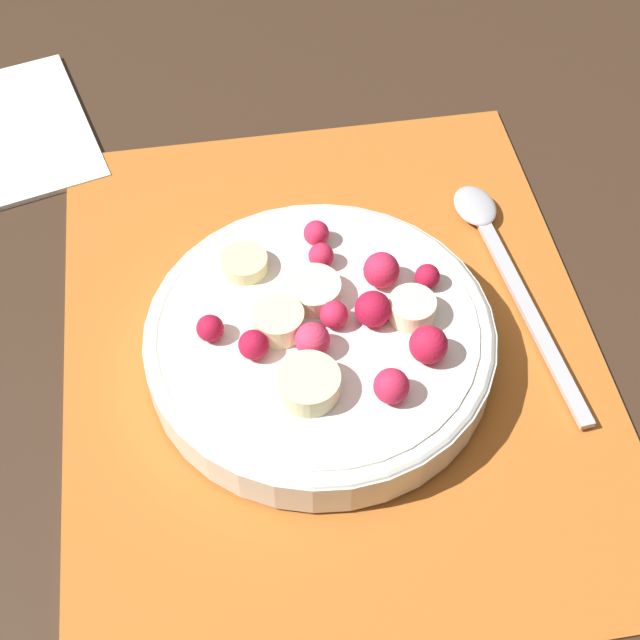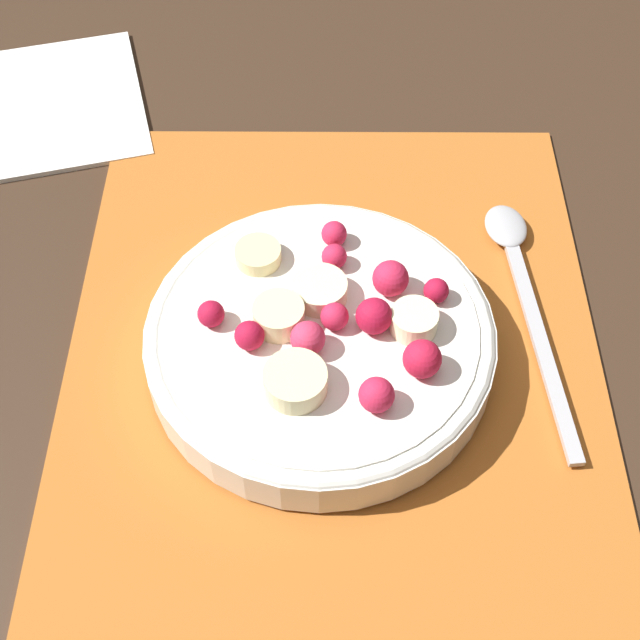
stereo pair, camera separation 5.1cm
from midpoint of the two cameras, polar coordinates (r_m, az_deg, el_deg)
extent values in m
plane|color=#382619|center=(0.55, 3.54, -2.09)|extent=(3.00, 3.00, 0.00)
cube|color=#B26023|center=(0.55, 3.55, -1.91)|extent=(0.40, 0.33, 0.01)
cylinder|color=silver|center=(0.53, 2.76, -1.68)|extent=(0.21, 0.21, 0.03)
torus|color=silver|center=(0.52, 2.80, -1.05)|extent=(0.21, 0.21, 0.01)
cylinder|color=white|center=(0.52, 2.82, -0.76)|extent=(0.19, 0.19, 0.00)
cylinder|color=beige|center=(0.55, -1.32, 4.04)|extent=(0.04, 0.04, 0.01)
cylinder|color=beige|center=(0.51, 0.18, 0.09)|extent=(0.04, 0.04, 0.01)
cylinder|color=#F4EAB7|center=(0.53, 2.76, 1.74)|extent=(0.04, 0.04, 0.01)
cylinder|color=beige|center=(0.49, 1.41, -4.16)|extent=(0.04, 0.04, 0.01)
cylinder|color=#F4EAB7|center=(0.52, 8.86, -0.24)|extent=(0.03, 0.03, 0.01)
sphere|color=#D12347|center=(0.55, 3.23, 5.38)|extent=(0.02, 0.02, 0.02)
sphere|color=#D12347|center=(0.53, 7.30, 2.49)|extent=(0.02, 0.02, 0.02)
sphere|color=#B21433|center=(0.51, 6.34, 0.07)|extent=(0.02, 0.02, 0.02)
sphere|color=#DB3356|center=(0.50, 2.13, -1.37)|extent=(0.02, 0.02, 0.02)
sphere|color=red|center=(0.50, 9.50, -2.67)|extent=(0.02, 0.02, 0.02)
sphere|color=#B21433|center=(0.51, -4.19, 0.21)|extent=(0.02, 0.02, 0.02)
sphere|color=#B21433|center=(0.50, -1.65, -1.19)|extent=(0.02, 0.02, 0.02)
sphere|color=#B21433|center=(0.53, 10.19, 1.69)|extent=(0.02, 0.02, 0.02)
sphere|color=#D12347|center=(0.48, 6.69, -4.99)|extent=(0.02, 0.02, 0.02)
sphere|color=#D12347|center=(0.51, 4.31, 0.04)|extent=(0.02, 0.02, 0.02)
sphere|color=#D12347|center=(0.54, 4.09, 3.90)|extent=(0.02, 0.02, 0.02)
cube|color=#B2B2B7|center=(0.56, 16.56, -1.99)|extent=(0.17, 0.03, 0.00)
ellipsoid|color=#B2B2B7|center=(0.62, 14.14, 5.71)|extent=(0.04, 0.03, 0.01)
cube|color=white|center=(0.73, -13.99, 13.38)|extent=(0.18, 0.15, 0.01)
camera|label=1|loc=(0.03, -87.13, 3.75)|focal=50.00mm
camera|label=2|loc=(0.03, 92.87, -3.75)|focal=50.00mm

